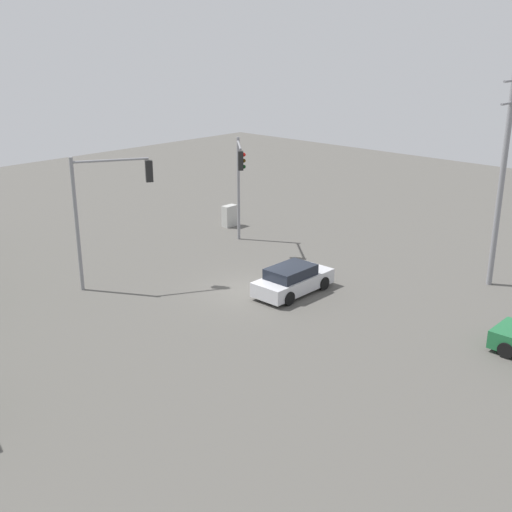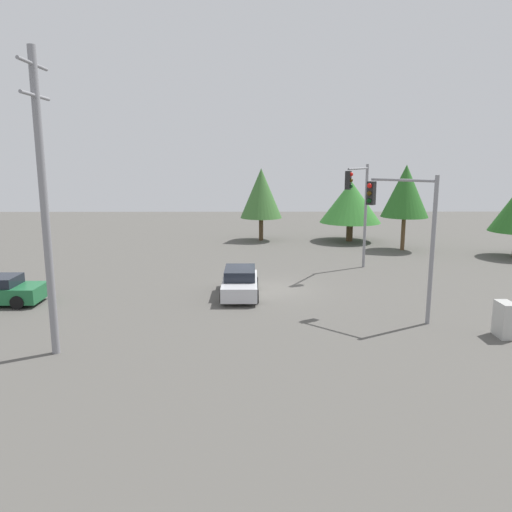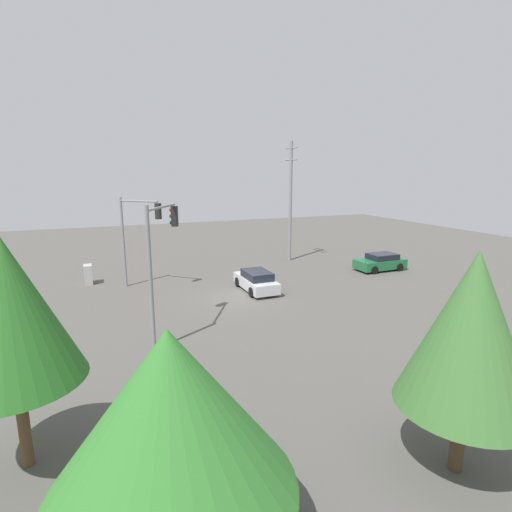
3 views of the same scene
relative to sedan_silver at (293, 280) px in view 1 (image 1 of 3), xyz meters
name	(u,v)px [view 1 (image 1 of 3)]	position (x,y,z in m)	size (l,w,h in m)	color
ground_plane	(251,291)	(1.18, -1.71, -0.68)	(80.00, 80.00, 0.00)	#54514C
sedan_silver	(293,280)	(0.00, 0.00, 0.00)	(4.32, 1.90, 1.41)	silver
traffic_signal_main	(240,175)	(-3.75, -7.30, 3.61)	(2.33, 2.51, 6.34)	gray
traffic_signal_cross	(105,199)	(5.58, -7.22, 3.85)	(3.44, 2.08, 6.64)	gray
utility_pole_tall	(502,175)	(-7.76, 6.55, 4.94)	(2.20, 0.28, 10.65)	gray
electrical_cabinet	(229,216)	(-6.18, -10.68, 0.03)	(0.97, 0.55, 1.42)	#B2B2AD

